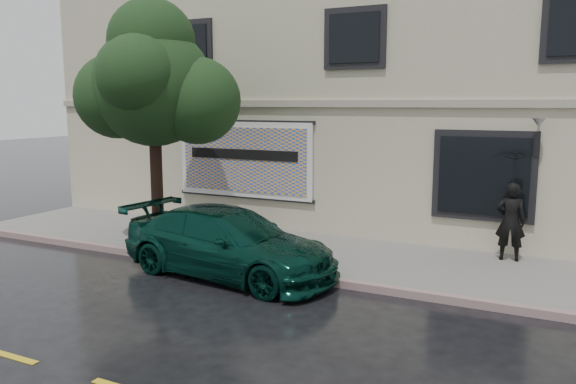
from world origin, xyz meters
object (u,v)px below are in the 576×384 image
at_px(pedestrian, 510,222).
at_px(street_tree, 153,87).
at_px(fire_hydrant, 247,242).
at_px(car, 229,242).

distance_m(pedestrian, street_tree, 8.77).
bearing_deg(fire_hydrant, car, -84.52).
height_order(car, fire_hydrant, car).
bearing_deg(car, street_tree, 76.32).
distance_m(street_tree, fire_hydrant, 4.33).
xyz_separation_m(car, pedestrian, (5.27, 3.27, 0.32)).
bearing_deg(pedestrian, car, 26.59).
height_order(car, pedestrian, pedestrian).
distance_m(car, fire_hydrant, 0.98).
xyz_separation_m(car, fire_hydrant, (-0.10, 0.95, -0.22)).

